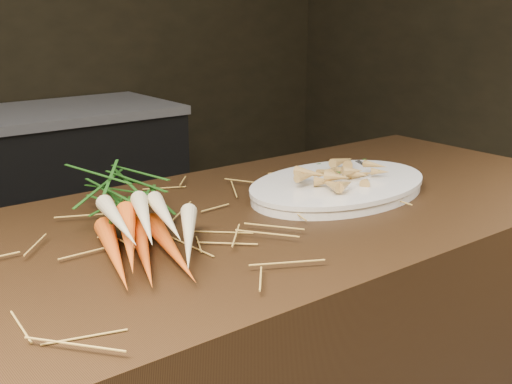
# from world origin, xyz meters

# --- Properties ---
(straw_bedding) EXTENTS (1.40, 0.60, 0.02)m
(straw_bedding) POSITION_xyz_m (0.00, 0.30, 0.91)
(straw_bedding) COLOR #A3842F
(straw_bedding) RESTS_ON main_counter
(root_veg_bunch) EXTENTS (0.32, 0.53, 0.09)m
(root_veg_bunch) POSITION_xyz_m (0.14, 0.35, 0.95)
(root_veg_bunch) COLOR #D7531B
(root_veg_bunch) RESTS_ON main_counter
(serving_platter) EXTENTS (0.47, 0.33, 0.02)m
(serving_platter) POSITION_xyz_m (0.60, 0.30, 0.91)
(serving_platter) COLOR white
(serving_platter) RESTS_ON main_counter
(roasted_veg_heap) EXTENTS (0.23, 0.18, 0.05)m
(roasted_veg_heap) POSITION_xyz_m (0.60, 0.30, 0.95)
(roasted_veg_heap) COLOR #B3893D
(roasted_veg_heap) RESTS_ON serving_platter
(serving_fork) EXTENTS (0.08, 0.16, 0.00)m
(serving_fork) POSITION_xyz_m (0.76, 0.30, 0.93)
(serving_fork) COLOR silver
(serving_fork) RESTS_ON serving_platter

